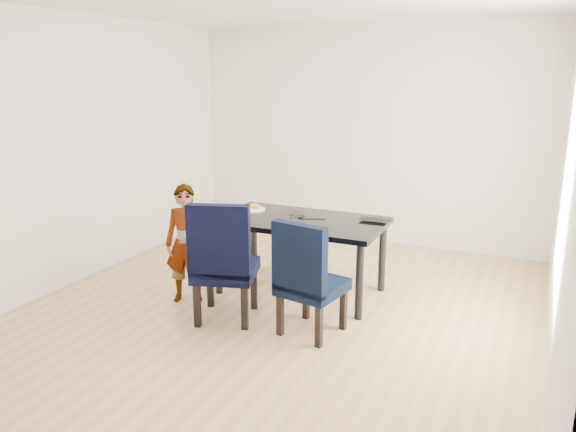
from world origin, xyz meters
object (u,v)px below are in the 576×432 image
at_px(dining_table, 301,256).
at_px(plate, 253,209).
at_px(chair_left, 226,260).
at_px(child, 187,244).
at_px(chair_right, 313,277).
at_px(laptop, 377,219).

relative_size(dining_table, plate, 6.56).
relative_size(chair_left, child, 0.96).
relative_size(dining_table, child, 1.42).
relative_size(child, plate, 4.64).
relative_size(chair_right, laptop, 3.29).
distance_m(dining_table, plate, 0.72).
distance_m(child, laptop, 1.82).
height_order(chair_right, child, child).
bearing_deg(child, chair_right, -22.91).
distance_m(dining_table, child, 1.11).
height_order(chair_right, laptop, chair_right).
xyz_separation_m(dining_table, laptop, (0.68, 0.25, 0.39)).
relative_size(dining_table, chair_right, 1.62).
relative_size(dining_table, chair_left, 1.47).
bearing_deg(chair_right, chair_left, -166.65).
bearing_deg(plate, chair_right, -41.29).
bearing_deg(chair_left, laptop, 28.55).
relative_size(chair_left, plate, 4.45).
height_order(chair_left, laptop, chair_left).
bearing_deg(chair_left, dining_table, 49.12).
distance_m(dining_table, chair_right, 0.91).
height_order(child, laptop, child).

